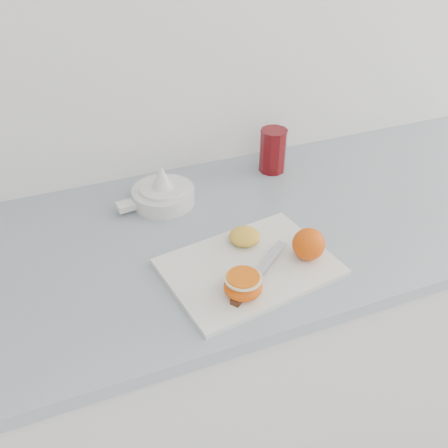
% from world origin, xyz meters
% --- Properties ---
extents(counter, '(2.30, 0.64, 0.89)m').
position_xyz_m(counter, '(-0.14, 1.70, 0.45)').
color(counter, silver).
rests_on(counter, ground).
extents(cutting_board, '(0.36, 0.28, 0.01)m').
position_xyz_m(cutting_board, '(-0.14, 1.55, 0.90)').
color(cutting_board, silver).
rests_on(cutting_board, counter).
extents(whole_orange, '(0.07, 0.07, 0.07)m').
position_xyz_m(whole_orange, '(-0.02, 1.53, 0.94)').
color(whole_orange, '#E65F03').
rests_on(whole_orange, cutting_board).
extents(half_orange, '(0.07, 0.07, 0.05)m').
position_xyz_m(half_orange, '(-0.19, 1.48, 0.92)').
color(half_orange, '#E65F03').
rests_on(half_orange, cutting_board).
extents(squeezed_shell, '(0.07, 0.07, 0.03)m').
position_xyz_m(squeezed_shell, '(-0.12, 1.63, 0.92)').
color(squeezed_shell, gold).
rests_on(squeezed_shell, cutting_board).
extents(paring_knife, '(0.18, 0.14, 0.01)m').
position_xyz_m(paring_knife, '(-0.17, 1.50, 0.91)').
color(paring_knife, '#492312').
rests_on(paring_knife, cutting_board).
extents(citrus_juicer, '(0.19, 0.15, 0.10)m').
position_xyz_m(citrus_juicer, '(-0.24, 1.85, 0.92)').
color(citrus_juicer, white).
rests_on(citrus_juicer, counter).
extents(red_tumbler, '(0.07, 0.07, 0.12)m').
position_xyz_m(red_tumbler, '(0.08, 1.90, 0.94)').
color(red_tumbler, '#680A0E').
rests_on(red_tumbler, counter).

